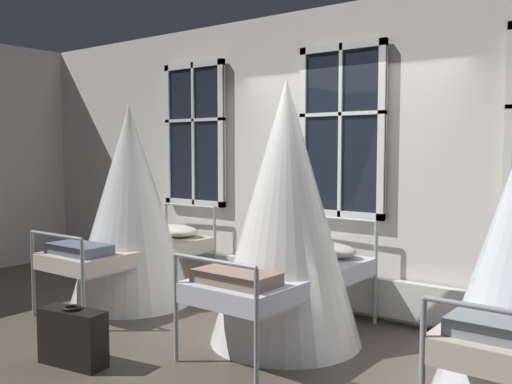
# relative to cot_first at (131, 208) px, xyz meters

# --- Properties ---
(ground) EXTENTS (19.56, 19.56, 0.00)m
(ground) POSITION_rel_cot_first_xyz_m (2.01, -0.20, -1.04)
(ground) COLOR brown
(back_wall_with_windows) EXTENTS (9.79, 0.10, 3.13)m
(back_wall_with_windows) POSITION_rel_cot_first_xyz_m (2.01, 1.13, 0.53)
(back_wall_with_windows) COLOR silver
(back_wall_with_windows) RESTS_ON ground
(window_bank) EXTENTS (5.00, 0.10, 2.66)m
(window_bank) POSITION_rel_cot_first_xyz_m (2.01, 1.01, 0.01)
(window_bank) COLOR black
(window_bank) RESTS_ON ground
(cot_first) EXTENTS (1.32, 1.91, 2.15)m
(cot_first) POSITION_rel_cot_first_xyz_m (0.00, 0.00, 0.00)
(cot_first) COLOR #9EA3A8
(cot_first) RESTS_ON ground
(cot_second) EXTENTS (1.32, 1.91, 2.28)m
(cot_second) POSITION_rel_cot_first_xyz_m (2.04, -0.01, 0.06)
(cot_second) COLOR #9EA3A8
(cot_second) RESTS_ON ground
(suitcase_dark) EXTENTS (0.59, 0.30, 0.47)m
(suitcase_dark) POSITION_rel_cot_first_xyz_m (1.04, -1.47, -0.82)
(suitcase_dark) COLOR black
(suitcase_dark) RESTS_ON ground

